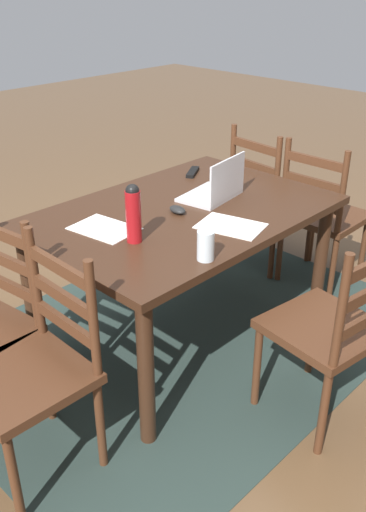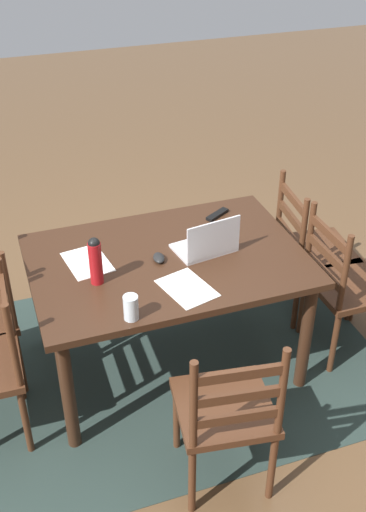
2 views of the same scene
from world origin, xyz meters
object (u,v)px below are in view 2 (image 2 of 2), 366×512
Objects in this scene: chair_far_head at (226,412)px; tv_remote at (217,214)px; laptop at (208,244)px; dining_table at (168,272)px; chair_left_far at (345,286)px; water_bottle at (95,260)px; chair_left_near at (311,250)px; drinking_glass at (131,308)px; computer_mouse at (159,258)px.

tv_remote is at bearing -109.63° from chair_far_head.
chair_far_head is at bearing 74.89° from laptop.
dining_table is 1.56× the size of chair_left_far.
water_bottle reaches higher than laptop.
chair_far_head is at bearing 89.62° from dining_table.
chair_left_near is 1.50m from chair_far_head.
water_bottle reaches higher than chair_left_near.
drinking_glass is (1.35, 0.64, 0.36)m from chair_left_near.
chair_left_far is at bearing 175.75° from water_bottle.
laptop is (0.81, -0.18, 0.35)m from chair_left_far.
dining_table is at bearing 11.38° from chair_left_near.
computer_mouse is 0.59m from tv_remote.
dining_table is 1.07m from chair_left_near.
dining_table is 0.56m from drinking_glass.
chair_far_head is 3.59× the size of water_bottle.
chair_far_head reaches higher than tv_remote.
water_bottle is 2.09× the size of drinking_glass.
water_bottle is (0.63, 0.07, 0.08)m from laptop.
computer_mouse is (-0.27, -0.43, -0.05)m from drinking_glass.
drinking_glass reaches higher than computer_mouse.
chair_left_far is at bearing 89.97° from chair_left_near.
laptop is 0.64m from water_bottle.
water_bottle is at bearing -93.42° from tv_remote.
computer_mouse is at bearing -3.27° from laptop.
chair_far_head is at bearing 46.34° from chair_left_near.
laptop is 3.50× the size of computer_mouse.
computer_mouse is (0.28, -0.02, -0.04)m from laptop.
laptop is at bearing -173.66° from water_bottle.
chair_left_near is at bearing 47.29° from tv_remote.
chair_far_head is at bearing -50.37° from tv_remote.
chair_left_near is (-1.03, -0.21, -0.20)m from dining_table.
tv_remote is (-0.84, -0.43, -0.13)m from water_bottle.
computer_mouse is at bearing -10.12° from chair_left_far.
drinking_glass is at bearing 64.75° from computer_mouse.
chair_far_head is 1.24m from chair_left_far.
tv_remote is at bearing -11.97° from chair_left_near.
computer_mouse is (-0.36, -0.09, -0.12)m from water_bottle.
water_bottle reaches higher than chair_left_far.
chair_left_far is 5.59× the size of tv_remote.
chair_left_far is 7.50× the size of drinking_glass.
dining_table is 0.90m from chair_far_head.
water_bottle is 2.64× the size of computer_mouse.
chair_left_far is at bearing 167.59° from laptop.
computer_mouse is at bearing 11.39° from dining_table.
water_bottle is (1.44, -0.11, 0.43)m from chair_left_far.
chair_left_near is 1.54m from drinking_glass.
chair_far_head reaches higher than dining_table.
chair_far_head reaches higher than computer_mouse.
chair_left_far reaches higher than drinking_glass.
laptop is 2.06× the size of tv_remote.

